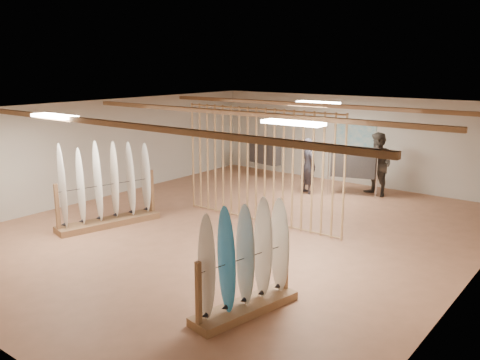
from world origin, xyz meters
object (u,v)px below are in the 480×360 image
Objects in this scene: rack_left at (107,198)px; shopper_a at (308,162)px; clothing_rack_a at (265,152)px; clothing_rack_b at (353,163)px; rack_right at (245,276)px; shopper_b at (378,160)px.

shopper_a is at bearing 83.05° from rack_left.
clothing_rack_a is 3.35m from clothing_rack_b.
rack_left is 5.43m from rack_right.
rack_right is 1.32× the size of clothing_rack_b.
shopper_b is (3.95, 6.59, 0.37)m from rack_left.
shopper_a is (-1.17, -0.60, -0.03)m from clothing_rack_b.
rack_right reaches higher than clothing_rack_b.
shopper_a reaches higher than rack_right.
clothing_rack_b is (-1.89, 7.72, 0.35)m from rack_right.
rack_left is 1.20× the size of shopper_b.
rack_left is 1.85× the size of clothing_rack_a.
rack_right is 8.17m from shopper_b.
shopper_b is at bearing 109.84° from rack_right.
shopper_a is at bearing -12.06° from clothing_rack_a.
rack_right is 0.93× the size of shopper_b.
rack_left is 1.71× the size of clothing_rack_b.
rack_left reaches higher than clothing_rack_a.
shopper_b is (1.78, 0.94, 0.12)m from shopper_a.
shopper_b is (3.95, 0.07, 0.16)m from clothing_rack_a.
shopper_b is at bearing 73.11° from rack_left.
clothing_rack_a is at bearing 3.68° from shopper_a.
rack_left is 6.06m from shopper_a.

